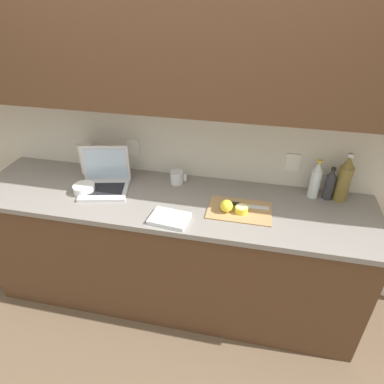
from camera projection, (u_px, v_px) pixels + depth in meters
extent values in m
plane|color=brown|center=(173.00, 293.00, 2.65)|extent=(12.00, 12.00, 0.00)
cube|color=silver|center=(181.00, 117.00, 2.23)|extent=(5.20, 0.06, 2.60)
cube|color=white|center=(133.00, 147.00, 2.39)|extent=(0.09, 0.01, 0.12)
cube|color=white|center=(293.00, 162.00, 2.20)|extent=(0.09, 0.01, 0.12)
cube|color=brown|center=(171.00, 44.00, 1.82)|extent=(4.42, 0.32, 0.70)
cube|color=brown|center=(172.00, 252.00, 2.42)|extent=(2.50, 0.60, 0.85)
cube|color=gray|center=(169.00, 201.00, 2.18)|extent=(2.57, 0.64, 0.03)
cube|color=#9EA3A8|center=(35.00, 189.00, 2.42)|extent=(0.45, 0.42, 0.16)
cube|color=silver|center=(105.00, 190.00, 2.24)|extent=(0.35, 0.32, 0.02)
cube|color=black|center=(105.00, 189.00, 2.23)|extent=(0.27, 0.20, 0.00)
cube|color=silver|center=(106.00, 163.00, 2.27)|extent=(0.31, 0.08, 0.26)
cube|color=silver|center=(106.00, 164.00, 2.26)|extent=(0.26, 0.07, 0.21)
cube|color=tan|center=(240.00, 210.00, 2.06)|extent=(0.38, 0.24, 0.01)
cube|color=silver|center=(255.00, 207.00, 2.08)|extent=(0.17, 0.04, 0.00)
cylinder|color=black|center=(231.00, 203.00, 2.09)|extent=(0.11, 0.03, 0.02)
cylinder|color=yellow|center=(242.00, 209.00, 2.02)|extent=(0.08, 0.08, 0.04)
cylinder|color=#F4EAA3|center=(242.00, 207.00, 2.01)|extent=(0.07, 0.07, 0.00)
sphere|color=yellow|center=(226.00, 206.00, 2.02)|extent=(0.08, 0.08, 0.08)
cylinder|color=silver|center=(315.00, 184.00, 2.14)|extent=(0.07, 0.07, 0.19)
cone|color=silver|center=(319.00, 167.00, 2.08)|extent=(0.06, 0.06, 0.05)
cylinder|color=gold|center=(320.00, 161.00, 2.06)|extent=(0.03, 0.03, 0.02)
cylinder|color=#333338|center=(329.00, 187.00, 2.14)|extent=(0.06, 0.06, 0.16)
cone|color=#333338|center=(332.00, 173.00, 2.08)|extent=(0.06, 0.06, 0.04)
cylinder|color=black|center=(334.00, 169.00, 2.07)|extent=(0.03, 0.03, 0.02)
cylinder|color=olive|center=(343.00, 184.00, 2.10)|extent=(0.08, 0.08, 0.23)
cone|color=olive|center=(349.00, 162.00, 2.02)|extent=(0.08, 0.08, 0.07)
cylinder|color=white|center=(351.00, 155.00, 2.00)|extent=(0.04, 0.04, 0.02)
cylinder|color=silver|center=(177.00, 177.00, 2.31)|extent=(0.09, 0.09, 0.09)
cube|color=silver|center=(185.00, 178.00, 2.30)|extent=(0.02, 0.01, 0.05)
cylinder|color=white|center=(84.00, 189.00, 2.22)|extent=(0.14, 0.14, 0.06)
cylinder|color=white|center=(87.00, 158.00, 2.41)|extent=(0.11, 0.11, 0.22)
cube|color=white|center=(169.00, 218.00, 1.97)|extent=(0.24, 0.18, 0.02)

